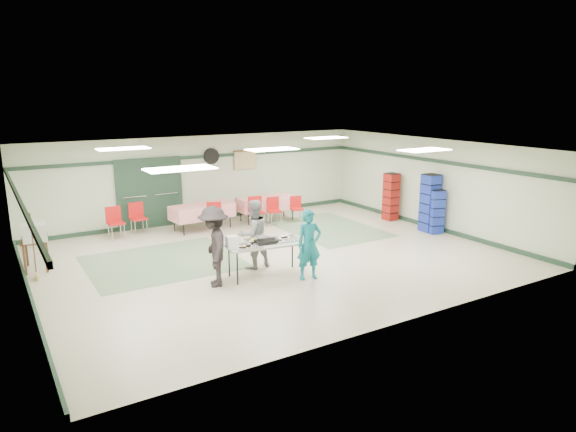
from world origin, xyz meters
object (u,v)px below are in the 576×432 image
chair_b (256,208)px  crate_stack_blue_b (430,203)px  dining_table_a (267,203)px  chair_d (214,215)px  crate_stack_red (391,197)px  chair_loose_a (137,215)px  serving_table (266,245)px  office_printer (34,233)px  broom (33,245)px  chair_c (296,206)px  volunteer_grey (254,234)px  chair_loose_b (115,219)px  volunteer_teal (309,245)px  printer_table (35,243)px  dining_table_b (202,211)px  volunteer_dark (214,246)px  chair_a (274,208)px  crate_stack_blue_a (435,211)px

chair_b → crate_stack_blue_b: size_ratio=0.55×
crate_stack_blue_b → dining_table_a: bearing=133.2°
chair_d → crate_stack_red: 5.69m
chair_loose_a → serving_table: bearing=-76.7°
dining_table_a → office_printer: 7.06m
office_printer → broom: (-0.08, -0.43, -0.17)m
chair_loose_a → crate_stack_blue_b: crate_stack_blue_b is taller
chair_c → office_printer: office_printer is taller
crate_stack_blue_b → chair_d: bearing=150.6°
volunteer_grey → chair_loose_a: (-1.50, 4.38, -0.24)m
chair_loose_a → chair_loose_b: size_ratio=1.01×
volunteer_teal → dining_table_a: bearing=81.0°
chair_loose_b → printer_table: chair_loose_b is taller
dining_table_a → dining_table_b: (-2.20, -0.00, -0.00)m
printer_table → chair_b: bearing=15.4°
dining_table_b → printer_table: (-4.66, -1.38, 0.06)m
chair_d → chair_c: bearing=23.5°
volunteer_dark → chair_loose_a: (-0.26, 4.97, -0.29)m
crate_stack_red → broom: bearing=-179.6°
chair_d → printer_table: (-4.80, -0.81, 0.08)m
dining_table_a → office_printer: bearing=-163.4°
broom → chair_c: bearing=24.6°
broom → volunteer_dark: bearing=-23.3°
volunteer_teal → chair_c: bearing=71.1°
serving_table → chair_a: (2.45, 3.96, -0.19)m
chair_b → chair_loose_b: size_ratio=1.02×
serving_table → dining_table_a: bearing=68.2°
crate_stack_blue_a → chair_loose_b: bearing=152.8°
chair_loose_b → broom: bearing=-137.5°
printer_table → chair_loose_b: bearing=45.4°
volunteer_teal → chair_a: size_ratio=1.82×
chair_loose_b → dining_table_a: bearing=-7.4°
chair_c → crate_stack_blue_a: (2.68, -3.32, 0.16)m
dining_table_b → crate_stack_blue_a: crate_stack_blue_a is taller
chair_loose_b → chair_b: bearing=-15.9°
chair_a → crate_stack_blue_b: crate_stack_blue_b is taller
volunteer_teal → volunteer_dark: (-1.93, 0.70, 0.08)m
chair_loose_b → crate_stack_blue_a: (8.13, -4.18, 0.09)m
dining_table_a → crate_stack_red: bearing=-27.1°
chair_a → chair_d: 1.99m
chair_loose_a → crate_stack_blue_b: 8.52m
chair_a → chair_b: size_ratio=0.92×
crate_stack_blue_b → volunteer_teal: bearing=-163.9°
volunteer_teal → chair_loose_a: (-2.19, 5.67, -0.21)m
volunteer_teal → chair_b: 4.76m
volunteer_grey → dining_table_b: volunteer_grey is taller
chair_c → chair_loose_b: (-5.44, 0.86, 0.07)m
printer_table → broom: size_ratio=0.61×
crate_stack_red → serving_table: bearing=-157.1°
chair_a → crate_stack_blue_a: size_ratio=0.66×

